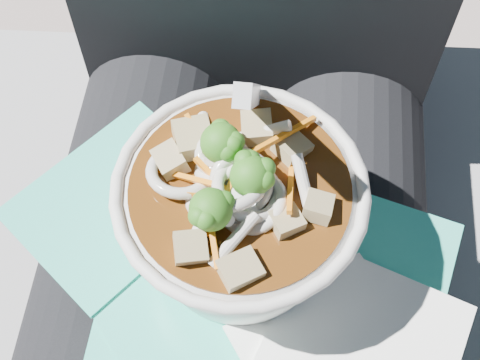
# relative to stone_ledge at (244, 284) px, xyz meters

# --- Properties ---
(stone_ledge) EXTENTS (1.03, 0.55, 0.44)m
(stone_ledge) POSITION_rel_stone_ledge_xyz_m (0.00, 0.00, 0.00)
(stone_ledge) COLOR gray
(stone_ledge) RESTS_ON ground
(lap) EXTENTS (0.35, 0.48, 0.16)m
(lap) POSITION_rel_stone_ledge_xyz_m (0.00, -0.15, 0.30)
(lap) COLOR black
(lap) RESTS_ON stone_ledge
(person_body) EXTENTS (0.34, 0.94, 0.98)m
(person_body) POSITION_rel_stone_ledge_xyz_m (-0.00, -0.06, 0.32)
(person_body) COLOR black
(person_body) RESTS_ON ground
(plastic_bag) EXTENTS (0.38, 0.34, 0.02)m
(plastic_bag) POSITION_rel_stone_ledge_xyz_m (0.01, -0.15, 0.38)
(plastic_bag) COLOR #2EC1A6
(plastic_bag) RESTS_ON lap
(napkins) EXTENTS (0.19, 0.18, 0.01)m
(napkins) POSITION_rel_stone_ledge_xyz_m (0.09, -0.20, 0.39)
(napkins) COLOR white
(napkins) RESTS_ON plastic_bag
(udon_bowl) EXTENTS (0.20, 0.20, 0.21)m
(udon_bowl) POSITION_rel_stone_ledge_xyz_m (0.01, -0.12, 0.45)
(udon_bowl) COLOR silver
(udon_bowl) RESTS_ON plastic_bag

